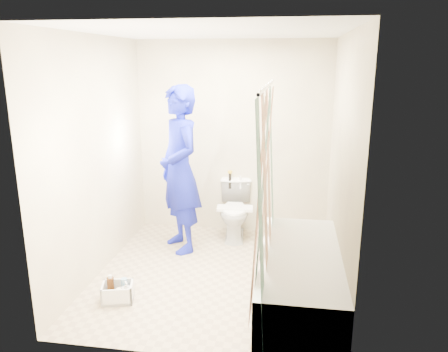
% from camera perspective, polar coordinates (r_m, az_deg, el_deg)
% --- Properties ---
extents(floor, '(2.60, 2.60, 0.00)m').
position_cam_1_polar(floor, '(4.63, -1.18, -12.79)').
color(floor, tan).
rests_on(floor, ground).
extents(ceiling, '(2.40, 2.60, 0.02)m').
position_cam_1_polar(ceiling, '(4.11, -1.37, 18.34)').
color(ceiling, white).
rests_on(ceiling, wall_back).
extents(wall_back, '(2.40, 0.02, 2.40)m').
position_cam_1_polar(wall_back, '(5.47, 1.15, 4.86)').
color(wall_back, beige).
rests_on(wall_back, ground).
extents(wall_front, '(2.40, 0.02, 2.40)m').
position_cam_1_polar(wall_front, '(2.99, -5.70, -3.75)').
color(wall_front, beige).
rests_on(wall_front, ground).
extents(wall_left, '(0.02, 2.60, 2.40)m').
position_cam_1_polar(wall_left, '(4.58, -16.23, 2.28)').
color(wall_left, beige).
rests_on(wall_left, ground).
extents(wall_right, '(0.02, 2.60, 2.40)m').
position_cam_1_polar(wall_right, '(4.18, 15.16, 1.18)').
color(wall_right, beige).
rests_on(wall_right, ground).
extents(bathtub, '(0.70, 1.75, 0.50)m').
position_cam_1_polar(bathtub, '(4.08, 9.85, -12.88)').
color(bathtub, white).
rests_on(bathtub, ground).
extents(curtain_rod, '(0.02, 1.90, 0.02)m').
position_cam_1_polar(curtain_rod, '(3.63, 5.72, 11.62)').
color(curtain_rod, silver).
rests_on(curtain_rod, wall_back).
extents(shower_curtain, '(0.06, 1.75, 1.80)m').
position_cam_1_polar(shower_curtain, '(3.79, 5.36, -2.55)').
color(shower_curtain, white).
rests_on(shower_curtain, curtain_rod).
extents(toilet, '(0.46, 0.73, 0.71)m').
position_cam_1_polar(toilet, '(5.44, 1.48, -4.45)').
color(toilet, silver).
rests_on(toilet, ground).
extents(tank_lid, '(0.45, 0.23, 0.03)m').
position_cam_1_polar(tank_lid, '(5.31, 1.44, -4.23)').
color(tank_lid, white).
rests_on(tank_lid, toilet).
extents(tank_internals, '(0.17, 0.06, 0.23)m').
position_cam_1_polar(tank_internals, '(5.51, 1.15, -0.43)').
color(tank_internals, black).
rests_on(tank_internals, toilet).
extents(plumber, '(0.78, 0.83, 1.90)m').
position_cam_1_polar(plumber, '(4.96, -5.82, 0.79)').
color(plumber, navy).
rests_on(plumber, ground).
extents(cleaning_caddy, '(0.33, 0.29, 0.21)m').
position_cam_1_polar(cleaning_caddy, '(4.27, -13.59, -14.61)').
color(cleaning_caddy, silver).
rests_on(cleaning_caddy, ground).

